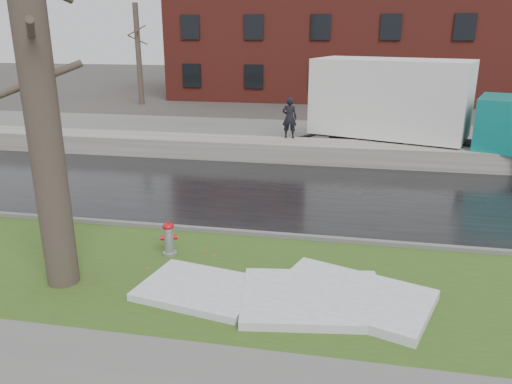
% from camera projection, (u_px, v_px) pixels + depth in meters
% --- Properties ---
extents(ground, '(120.00, 120.00, 0.00)m').
position_uv_depth(ground, '(248.00, 254.00, 11.29)').
color(ground, '#47423D').
rests_on(ground, ground).
extents(verge, '(60.00, 4.50, 0.04)m').
position_uv_depth(verge, '(235.00, 279.00, 10.11)').
color(verge, '#314918').
rests_on(verge, ground).
extents(road, '(60.00, 7.00, 0.03)m').
position_uv_depth(road, '(278.00, 193.00, 15.48)').
color(road, black).
rests_on(road, ground).
extents(parking_lot, '(60.00, 9.00, 0.03)m').
position_uv_depth(parking_lot, '(305.00, 137.00, 23.42)').
color(parking_lot, slate).
rests_on(parking_lot, ground).
extents(curb, '(60.00, 0.15, 0.14)m').
position_uv_depth(curb, '(256.00, 234.00, 12.20)').
color(curb, slate).
rests_on(curb, ground).
extents(snowbank, '(60.00, 1.60, 0.75)m').
position_uv_depth(snowbank, '(294.00, 151.00, 19.29)').
color(snowbank, '#A8A499').
rests_on(snowbank, ground).
extents(brick_building, '(26.00, 12.00, 10.00)m').
position_uv_depth(brick_building, '(356.00, 27.00, 37.38)').
color(brick_building, maroon).
rests_on(brick_building, ground).
extents(bg_tree_left, '(1.40, 1.62, 6.50)m').
position_uv_depth(bg_tree_left, '(138.00, 54.00, 32.96)').
color(bg_tree_left, brown).
rests_on(bg_tree_left, ground).
extents(bg_tree_center, '(1.40, 1.62, 6.50)m').
position_uv_depth(bg_tree_center, '(240.00, 52.00, 35.61)').
color(bg_tree_center, brown).
rests_on(bg_tree_center, ground).
extents(fire_hydrant, '(0.39, 0.37, 0.79)m').
position_uv_depth(fire_hydrant, '(169.00, 237.00, 11.05)').
color(fire_hydrant, '#96999D').
rests_on(fire_hydrant, verge).
extents(tree, '(1.45, 1.64, 7.68)m').
position_uv_depth(tree, '(38.00, 85.00, 8.78)').
color(tree, brown).
rests_on(tree, verge).
extents(box_truck, '(11.30, 5.40, 3.77)m').
position_uv_depth(box_truck, '(421.00, 107.00, 19.21)').
color(box_truck, black).
rests_on(box_truck, ground).
extents(worker, '(0.59, 0.40, 1.60)m').
position_uv_depth(worker, '(289.00, 118.00, 19.54)').
color(worker, black).
rests_on(worker, snowbank).
extents(snow_patch_near, '(2.86, 2.35, 0.16)m').
position_uv_depth(snow_patch_near, '(313.00, 298.00, 9.19)').
color(snow_patch_near, white).
rests_on(snow_patch_near, verge).
extents(snow_patch_far, '(2.46, 1.98, 0.14)m').
position_uv_depth(snow_patch_far, '(200.00, 289.00, 9.55)').
color(snow_patch_far, white).
rests_on(snow_patch_far, verge).
extents(snow_patch_side, '(3.24, 2.63, 0.18)m').
position_uv_depth(snow_patch_side, '(351.00, 296.00, 9.23)').
color(snow_patch_side, white).
rests_on(snow_patch_side, verge).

